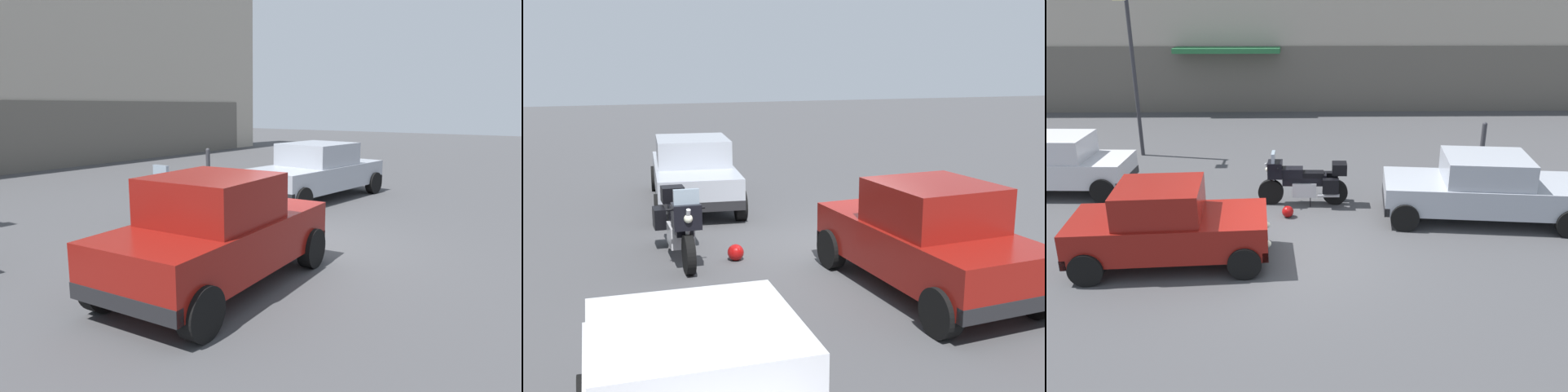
# 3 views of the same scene
# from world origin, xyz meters

# --- Properties ---
(ground_plane) EXTENTS (80.00, 80.00, 0.00)m
(ground_plane) POSITION_xyz_m (0.00, 0.00, 0.00)
(ground_plane) COLOR #424244
(motorcycle) EXTENTS (2.26, 0.77, 1.36)m
(motorcycle) POSITION_xyz_m (0.33, 2.88, 0.62)
(motorcycle) COLOR black
(motorcycle) RESTS_ON ground
(helmet) EXTENTS (0.28, 0.28, 0.28)m
(helmet) POSITION_xyz_m (-0.09, 2.03, 0.14)
(helmet) COLOR #990C0C
(helmet) RESTS_ON ground
(car_hatchback_near) EXTENTS (3.96, 2.02, 1.64)m
(car_hatchback_near) POSITION_xyz_m (-2.40, -0.23, 0.81)
(car_hatchback_near) COLOR maroon
(car_hatchback_near) RESTS_ON ground
(car_sedan_far) EXTENTS (4.70, 2.37, 1.56)m
(car_sedan_far) POSITION_xyz_m (4.46, 1.85, 0.78)
(car_sedan_far) COLOR #9EA3AD
(car_sedan_far) RESTS_ON ground
(bollard_curbside) EXTENTS (0.16, 0.16, 1.02)m
(bollard_curbside) POSITION_xyz_m (6.31, 7.45, 0.54)
(bollard_curbside) COLOR #333338
(bollard_curbside) RESTS_ON ground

